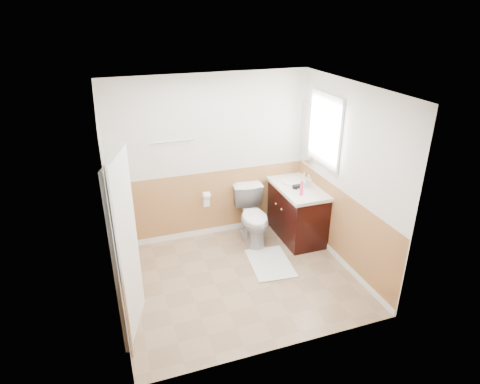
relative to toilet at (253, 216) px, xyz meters
name	(u,v)px	position (x,y,z in m)	size (l,w,h in m)	color
floor	(239,278)	(-0.53, -0.87, -0.41)	(3.00, 3.00, 0.00)	#8C7051
ceiling	(239,89)	(-0.53, -0.87, 2.09)	(3.00, 3.00, 0.00)	white
wall_back	(210,159)	(-0.53, 0.43, 0.84)	(3.00, 3.00, 0.00)	silver
wall_front	(284,249)	(-0.53, -2.17, 0.84)	(3.00, 3.00, 0.00)	silver
wall_left	(110,212)	(-2.03, -0.87, 0.84)	(3.00, 3.00, 0.00)	silver
wall_right	(346,178)	(0.97, -0.87, 0.84)	(3.00, 3.00, 0.00)	silver
wainscot_back	(212,205)	(-0.53, 0.42, 0.09)	(3.00, 3.00, 0.00)	#A97B43
wainscot_front	(280,311)	(-0.53, -2.16, 0.09)	(3.00, 3.00, 0.00)	#A97B43
wainscot_left	(120,269)	(-2.01, -0.87, 0.09)	(2.60, 2.60, 0.00)	#A97B43
wainscot_right	(340,228)	(0.96, -0.87, 0.09)	(2.60, 2.60, 0.00)	#A97B43
toilet	(253,216)	(0.00, 0.00, 0.00)	(0.46, 0.80, 0.82)	silver
bath_mat	(270,263)	(0.00, -0.69, -0.40)	(0.55, 0.80, 0.02)	white
vanity_cabinet	(296,212)	(0.69, -0.07, -0.01)	(0.55, 1.10, 0.80)	black
vanity_knob_left	(282,209)	(0.39, -0.17, 0.14)	(0.03, 0.03, 0.03)	#B8B7BE
vanity_knob_right	(276,204)	(0.39, 0.03, 0.14)	(0.03, 0.03, 0.03)	silver
countertop	(297,187)	(0.68, -0.07, 0.41)	(0.60, 1.15, 0.05)	white
sink_basin	(293,181)	(0.69, 0.08, 0.45)	(0.36, 0.36, 0.02)	white
faucet	(304,176)	(0.87, 0.08, 0.51)	(0.02, 0.02, 0.14)	silver
lotion_bottle	(302,188)	(0.59, -0.39, 0.55)	(0.05, 0.05, 0.22)	#E93C67
soap_dispenser	(308,181)	(0.81, -0.17, 0.54)	(0.09, 0.09, 0.19)	#9CA2B0
hair_dryer_body	(297,186)	(0.64, -0.16, 0.47)	(0.07, 0.07, 0.14)	black
hair_dryer_handle	(296,189)	(0.61, -0.19, 0.44)	(0.03, 0.03, 0.07)	black
mirror_panel	(307,134)	(0.95, 0.23, 1.14)	(0.02, 0.35, 0.90)	silver
window_frame	(325,130)	(0.94, -0.28, 1.34)	(0.04, 0.80, 1.00)	white
window_glass	(326,130)	(0.96, -0.28, 1.34)	(0.01, 0.70, 0.90)	white
door	(126,250)	(-1.93, -1.32, 0.61)	(0.05, 0.80, 2.04)	white
door_frame	(118,250)	(-2.00, -1.32, 0.62)	(0.02, 0.92, 2.10)	white
door_knob	(129,239)	(-1.87, -0.99, 0.54)	(0.06, 0.06, 0.06)	silver
towel_bar	(173,141)	(-1.08, 0.38, 1.19)	(0.02, 0.02, 0.62)	silver
tp_holder_bar	(206,195)	(-0.63, 0.36, 0.29)	(0.02, 0.02, 0.14)	silver
tp_roll	(206,195)	(-0.63, 0.36, 0.29)	(0.11, 0.11, 0.10)	white
tp_sheet	(207,202)	(-0.63, 0.36, 0.18)	(0.10, 0.01, 0.16)	white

